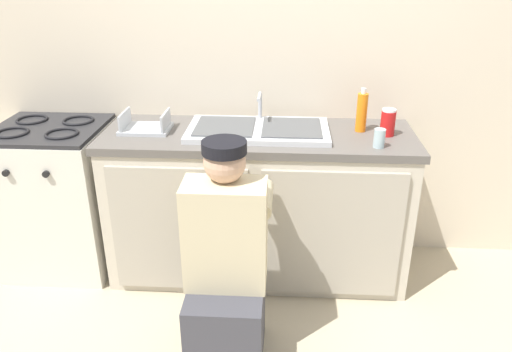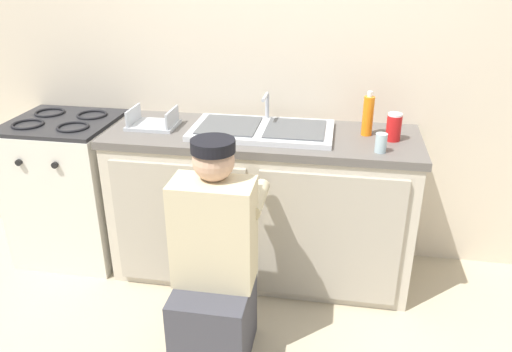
% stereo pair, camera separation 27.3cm
% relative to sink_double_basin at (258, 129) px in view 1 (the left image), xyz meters
% --- Properties ---
extents(ground_plane, '(12.00, 12.00, 0.00)m').
position_rel_sink_double_basin_xyz_m(ground_plane, '(0.00, -0.30, -0.93)').
color(ground_plane, tan).
extents(back_wall, '(6.00, 0.10, 2.50)m').
position_rel_sink_double_basin_xyz_m(back_wall, '(0.00, 0.35, 0.32)').
color(back_wall, beige).
rests_on(back_wall, ground_plane).
extents(counter_cabinet, '(1.74, 0.62, 0.87)m').
position_rel_sink_double_basin_xyz_m(counter_cabinet, '(0.00, -0.01, -0.50)').
color(counter_cabinet, beige).
rests_on(counter_cabinet, ground_plane).
extents(countertop, '(1.78, 0.62, 0.04)m').
position_rel_sink_double_basin_xyz_m(countertop, '(0.00, -0.00, -0.04)').
color(countertop, '#5B5651').
rests_on(countertop, counter_cabinet).
extents(sink_double_basin, '(0.80, 0.44, 0.19)m').
position_rel_sink_double_basin_xyz_m(sink_double_basin, '(0.00, 0.00, 0.00)').
color(sink_double_basin, silver).
rests_on(sink_double_basin, countertop).
extents(stove_range, '(0.64, 0.62, 0.93)m').
position_rel_sink_double_basin_xyz_m(stove_range, '(-1.24, -0.00, -0.47)').
color(stove_range, silver).
rests_on(stove_range, ground_plane).
extents(plumber_person, '(0.42, 0.61, 1.10)m').
position_rel_sink_double_basin_xyz_m(plumber_person, '(-0.11, -0.74, -0.47)').
color(plumber_person, '#3F3F47').
rests_on(plumber_person, ground_plane).
extents(soda_cup_red, '(0.08, 0.08, 0.15)m').
position_rel_sink_double_basin_xyz_m(soda_cup_red, '(0.72, -0.00, 0.06)').
color(soda_cup_red, red).
rests_on(soda_cup_red, countertop).
extents(dish_rack_tray, '(0.28, 0.22, 0.11)m').
position_rel_sink_double_basin_xyz_m(dish_rack_tray, '(-0.65, -0.01, 0.01)').
color(dish_rack_tray, '#B2B7BC').
rests_on(dish_rack_tray, countertop).
extents(water_glass, '(0.06, 0.06, 0.10)m').
position_rel_sink_double_basin_xyz_m(water_glass, '(0.65, -0.19, 0.03)').
color(water_glass, '#ADC6CC').
rests_on(water_glass, countertop).
extents(soap_bottle_orange, '(0.06, 0.06, 0.25)m').
position_rel_sink_double_basin_xyz_m(soap_bottle_orange, '(0.58, 0.06, 0.09)').
color(soap_bottle_orange, orange).
rests_on(soap_bottle_orange, countertop).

